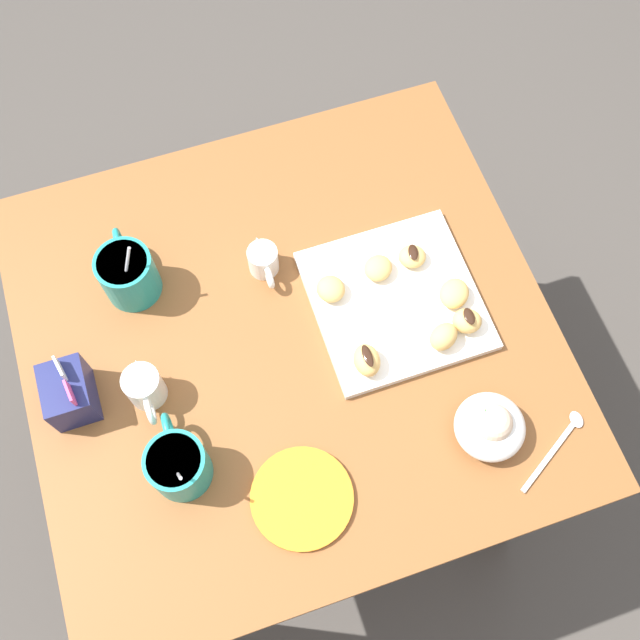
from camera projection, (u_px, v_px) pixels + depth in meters
ground_plane at (299, 442)px, 1.92m from camera, size 8.00×8.00×0.00m
dining_table at (291, 364)px, 1.37m from camera, size 0.84×0.88×0.74m
pastry_plate_square at (395, 299)px, 1.26m from camera, size 0.28×0.28×0.02m
coffee_mug_teal_left at (178, 465)px, 1.11m from camera, size 0.13×0.09×0.14m
coffee_mug_teal_right at (128, 273)px, 1.23m from camera, size 0.13×0.09×0.15m
cream_pitcher_white at (144, 387)px, 1.16m from camera, size 0.10×0.06×0.07m
sugar_caddy at (69, 393)px, 1.16m from camera, size 0.09×0.07×0.11m
ice_cream_bowl at (490, 426)px, 1.14m from camera, size 0.11×0.11×0.08m
chocolate_sauce_pitcher at (263, 260)px, 1.26m from camera, size 0.09×0.05×0.06m
saucer_orange_left at (302, 498)px, 1.13m from camera, size 0.16×0.16×0.01m
loose_spoon_near_saucer at (560, 442)px, 1.17m from camera, size 0.09×0.14×0.01m
beignet_0 at (467, 321)px, 1.21m from camera, size 0.06×0.06×0.04m
chocolate_drizzle_0 at (469, 316)px, 1.20m from camera, size 0.03×0.02×0.00m
beignet_1 at (444, 337)px, 1.20m from camera, size 0.06×0.06×0.04m
beignet_2 at (331, 289)px, 1.24m from camera, size 0.06×0.06×0.03m
beignet_3 at (454, 294)px, 1.24m from camera, size 0.07×0.07×0.03m
beignet_4 at (378, 268)px, 1.26m from camera, size 0.07×0.07×0.03m
beignet_5 at (367, 360)px, 1.19m from camera, size 0.06×0.05×0.04m
chocolate_drizzle_5 at (368, 356)px, 1.17m from camera, size 0.04×0.02×0.00m
beignet_6 at (412, 257)px, 1.27m from camera, size 0.05×0.06×0.03m
chocolate_drizzle_6 at (413, 252)px, 1.25m from camera, size 0.03×0.02×0.00m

